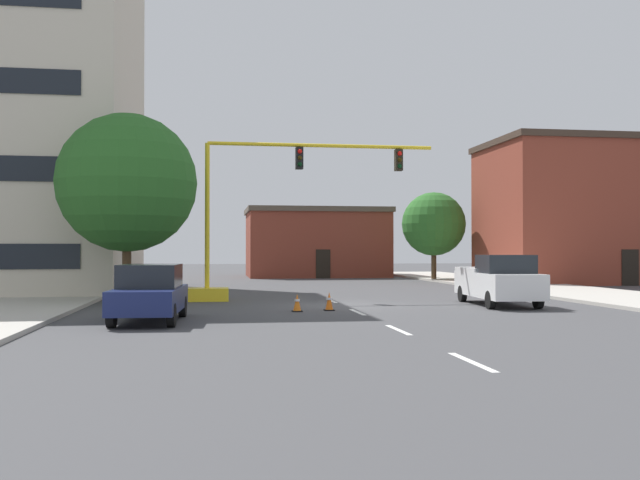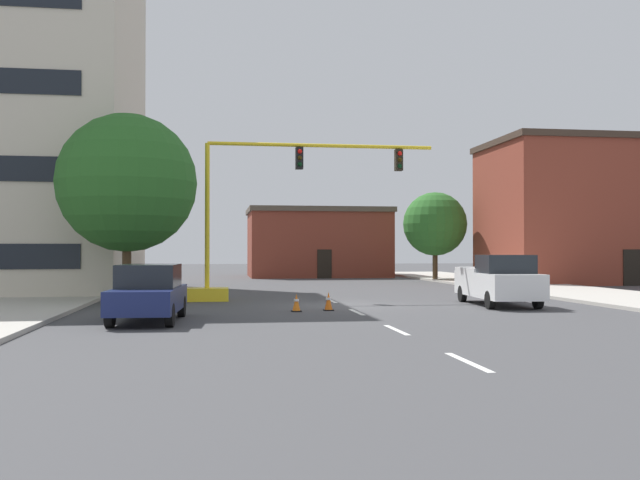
{
  "view_description": "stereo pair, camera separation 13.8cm",
  "coord_description": "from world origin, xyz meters",
  "px_view_note": "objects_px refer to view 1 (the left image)",
  "views": [
    {
      "loc": [
        -4.97,
        -27.09,
        2.19
      ],
      "look_at": [
        -0.39,
        3.19,
        2.61
      ],
      "focal_mm": 39.43,
      "sensor_mm": 36.0,
      "label": 1
    },
    {
      "loc": [
        -4.84,
        -27.11,
        2.19
      ],
      "look_at": [
        -0.39,
        3.19,
        2.61
      ],
      "focal_mm": 39.43,
      "sensor_mm": 36.0,
      "label": 2
    }
  ],
  "objects_px": {
    "traffic_signal_gantry": "(242,246)",
    "tree_right_far": "(434,224)",
    "traffic_cone_roadside_a": "(329,302)",
    "traffic_cone_roadside_b": "(297,303)",
    "pickup_truck_white": "(498,280)",
    "tree_left_near": "(127,183)",
    "sedan_navy_near_left": "(150,293)"
  },
  "relations": [
    {
      "from": "traffic_signal_gantry",
      "to": "tree_right_far",
      "type": "bearing_deg",
      "value": 50.75
    },
    {
      "from": "traffic_cone_roadside_a",
      "to": "traffic_cone_roadside_b",
      "type": "distance_m",
      "value": 1.22
    },
    {
      "from": "pickup_truck_white",
      "to": "traffic_cone_roadside_b",
      "type": "height_order",
      "value": "pickup_truck_white"
    },
    {
      "from": "pickup_truck_white",
      "to": "tree_right_far",
      "type": "bearing_deg",
      "value": 78.78
    },
    {
      "from": "traffic_signal_gantry",
      "to": "pickup_truck_white",
      "type": "xyz_separation_m",
      "value": [
        9.87,
        -4.09,
        -1.37
      ]
    },
    {
      "from": "traffic_cone_roadside_a",
      "to": "traffic_cone_roadside_b",
      "type": "bearing_deg",
      "value": -167.58
    },
    {
      "from": "traffic_signal_gantry",
      "to": "traffic_cone_roadside_b",
      "type": "xyz_separation_m",
      "value": [
        1.7,
        -5.74,
        -2.04
      ]
    },
    {
      "from": "traffic_signal_gantry",
      "to": "pickup_truck_white",
      "type": "bearing_deg",
      "value": -22.52
    },
    {
      "from": "traffic_signal_gantry",
      "to": "traffic_cone_roadside_a",
      "type": "distance_m",
      "value": 6.52
    },
    {
      "from": "tree_left_near",
      "to": "traffic_cone_roadside_b",
      "type": "bearing_deg",
      "value": -35.79
    },
    {
      "from": "sedan_navy_near_left",
      "to": "traffic_cone_roadside_a",
      "type": "height_order",
      "value": "sedan_navy_near_left"
    },
    {
      "from": "traffic_signal_gantry",
      "to": "traffic_cone_roadside_b",
      "type": "bearing_deg",
      "value": -73.46
    },
    {
      "from": "tree_left_near",
      "to": "sedan_navy_near_left",
      "type": "height_order",
      "value": "tree_left_near"
    },
    {
      "from": "pickup_truck_white",
      "to": "traffic_cone_roadside_a",
      "type": "distance_m",
      "value": 7.14
    },
    {
      "from": "traffic_signal_gantry",
      "to": "tree_left_near",
      "type": "bearing_deg",
      "value": -166.38
    },
    {
      "from": "tree_right_far",
      "to": "sedan_navy_near_left",
      "type": "distance_m",
      "value": 31.18
    },
    {
      "from": "tree_right_far",
      "to": "traffic_cone_roadside_a",
      "type": "relative_size",
      "value": 9.35
    },
    {
      "from": "tree_left_near",
      "to": "pickup_truck_white",
      "type": "bearing_deg",
      "value": -11.49
    },
    {
      "from": "traffic_cone_roadside_b",
      "to": "traffic_signal_gantry",
      "type": "bearing_deg",
      "value": 106.54
    },
    {
      "from": "tree_left_near",
      "to": "sedan_navy_near_left",
      "type": "distance_m",
      "value": 8.57
    },
    {
      "from": "tree_left_near",
      "to": "sedan_navy_near_left",
      "type": "xyz_separation_m",
      "value": [
        1.57,
        -7.42,
        -4.0
      ]
    },
    {
      "from": "tree_left_near",
      "to": "pickup_truck_white",
      "type": "distance_m",
      "value": 15.35
    },
    {
      "from": "tree_left_near",
      "to": "tree_right_far",
      "type": "distance_m",
      "value": 26.31
    },
    {
      "from": "sedan_navy_near_left",
      "to": "pickup_truck_white",
      "type": "bearing_deg",
      "value": 18.96
    },
    {
      "from": "sedan_navy_near_left",
      "to": "traffic_cone_roadside_b",
      "type": "bearing_deg",
      "value": 30.24
    },
    {
      "from": "traffic_signal_gantry",
      "to": "tree_left_near",
      "type": "xyz_separation_m",
      "value": [
        -4.68,
        -1.13,
        2.54
      ]
    },
    {
      "from": "traffic_cone_roadside_a",
      "to": "traffic_signal_gantry",
      "type": "bearing_deg",
      "value": 117.84
    },
    {
      "from": "pickup_truck_white",
      "to": "traffic_cone_roadside_a",
      "type": "xyz_separation_m",
      "value": [
        -6.97,
        -1.39,
        -0.65
      ]
    },
    {
      "from": "tree_left_near",
      "to": "traffic_cone_roadside_a",
      "type": "relative_size",
      "value": 11.55
    },
    {
      "from": "sedan_navy_near_left",
      "to": "traffic_cone_roadside_b",
      "type": "distance_m",
      "value": 5.61
    },
    {
      "from": "tree_right_far",
      "to": "pickup_truck_white",
      "type": "bearing_deg",
      "value": -101.22
    },
    {
      "from": "sedan_navy_near_left",
      "to": "traffic_cone_roadside_b",
      "type": "relative_size",
      "value": 7.28
    }
  ]
}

